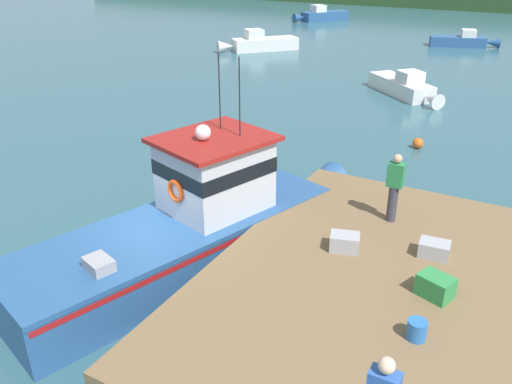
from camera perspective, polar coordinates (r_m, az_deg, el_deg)
The scene contains 13 objects.
ground_plane at distance 13.00m, azimuth -8.84°, elevation -7.66°, with size 200.00×200.00×0.00m, color #2D5660.
dock at distance 10.55m, azimuth 12.31°, elevation -9.61°, with size 6.00×9.00×1.20m.
main_fishing_boat at distance 12.60m, azimuth -6.54°, elevation -3.32°, with size 4.86×9.89×4.80m.
crate_stack_near_edge at distance 10.18m, azimuth 18.83°, elevation -9.63°, with size 0.60×0.44×0.42m, color #2D8442.
crate_single_far at distance 11.40m, azimuth 18.71°, elevation -5.87°, with size 0.60×0.44×0.33m, color #9E9EA3.
crate_stack_mid_dock at distance 11.17m, azimuth 9.57°, elevation -5.37°, with size 0.60×0.44×0.36m, color #9E9EA3.
bait_bucket at distance 9.15m, azimuth 17.00°, elevation -14.07°, with size 0.32×0.32×0.34m, color #2866B2.
deckhand_further_back at distance 12.25m, azimuth 14.75°, elevation 0.59°, with size 0.36×0.22×1.63m.
moored_boat_near_channel at distance 39.24m, azimuth 0.38°, elevation 15.80°, with size 4.82×5.12×1.49m.
moored_boat_off_the_point at distance 43.60m, azimuth 21.45°, elevation 14.99°, with size 5.00×2.39×1.25m.
moored_boat_far_right at distance 55.55m, azimuth 7.10°, elevation 18.45°, with size 4.35×5.57×1.51m.
moored_boat_mid_harbor at distance 28.10m, azimuth 15.79°, elevation 10.90°, with size 4.56×4.22×1.32m.
mooring_buoy_inshore at distance 20.81m, azimuth 17.11°, elevation 5.08°, with size 0.40×0.40×0.40m, color #EA5B19.
Camera 1 is at (6.95, -8.45, 7.01)m, focal length 36.97 mm.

